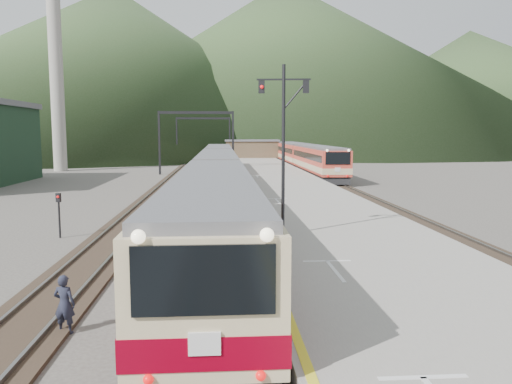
{
  "coord_description": "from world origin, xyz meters",
  "views": [
    {
      "loc": [
        0.31,
        -8.86,
        5.26
      ],
      "look_at": [
        2.21,
        18.51,
        2.0
      ],
      "focal_mm": 35.0,
      "sensor_mm": 36.0,
      "label": 1
    }
  ],
  "objects": [
    {
      "name": "track_main",
      "position": [
        0.0,
        40.0,
        0.07
      ],
      "size": [
        2.6,
        200.0,
        0.23
      ],
      "color": "black",
      "rests_on": "ground"
    },
    {
      "name": "track_far",
      "position": [
        -5.0,
        40.0,
        0.07
      ],
      "size": [
        2.6,
        200.0,
        0.23
      ],
      "color": "black",
      "rests_on": "ground"
    },
    {
      "name": "track_second",
      "position": [
        11.5,
        40.0,
        0.07
      ],
      "size": [
        2.6,
        200.0,
        0.23
      ],
      "color": "black",
      "rests_on": "ground"
    },
    {
      "name": "platform",
      "position": [
        5.6,
        38.0,
        0.5
      ],
      "size": [
        8.0,
        100.0,
        1.0
      ],
      "primitive_type": "cube",
      "color": "gray",
      "rests_on": "ground"
    },
    {
      "name": "gantry_near",
      "position": [
        -2.85,
        55.0,
        5.59
      ],
      "size": [
        9.55,
        0.25,
        8.0
      ],
      "color": "black",
      "rests_on": "ground"
    },
    {
      "name": "gantry_far",
      "position": [
        -2.85,
        80.0,
        5.59
      ],
      "size": [
        9.55,
        0.25,
        8.0
      ],
      "color": "black",
      "rests_on": "ground"
    },
    {
      "name": "smokestack",
      "position": [
        -22.0,
        62.0,
        15.0
      ],
      "size": [
        1.8,
        1.8,
        30.0
      ],
      "primitive_type": "cylinder",
      "color": "#9E998E",
      "rests_on": "ground"
    },
    {
      "name": "station_shed",
      "position": [
        5.6,
        78.0,
        2.57
      ],
      "size": [
        9.4,
        4.4,
        3.1
      ],
      "color": "brown",
      "rests_on": "platform"
    },
    {
      "name": "hill_a",
      "position": [
        -40.0,
        190.0,
        30.0
      ],
      "size": [
        180.0,
        180.0,
        60.0
      ],
      "primitive_type": "cone",
      "color": "#2A421D",
      "rests_on": "ground"
    },
    {
      "name": "hill_b",
      "position": [
        30.0,
        230.0,
        37.5
      ],
      "size": [
        220.0,
        220.0,
        75.0
      ],
      "primitive_type": "cone",
      "color": "#2A421D",
      "rests_on": "ground"
    },
    {
      "name": "hill_c",
      "position": [
        110.0,
        210.0,
        25.0
      ],
      "size": [
        160.0,
        160.0,
        50.0
      ],
      "primitive_type": "cone",
      "color": "#2A421D",
      "rests_on": "ground"
    },
    {
      "name": "main_train",
      "position": [
        0.0,
        29.23,
        2.02
      ],
      "size": [
        2.93,
        60.01,
        3.57
      ],
      "color": "#CAB588",
      "rests_on": "track_main"
    },
    {
      "name": "second_train",
      "position": [
        11.5,
        58.49,
        2.02
      ],
      "size": [
        2.93,
        39.95,
        3.58
      ],
      "color": "#C84231",
      "rests_on": "track_second"
    },
    {
      "name": "signal_mast",
      "position": [
        2.86,
        11.6,
        5.27
      ],
      "size": [
        2.19,
        0.42,
        7.01
      ],
      "color": "black",
      "rests_on": "platform"
    },
    {
      "name": "short_signal_b",
      "position": [
        -2.83,
        27.25,
        1.46
      ],
      "size": [
        0.24,
        0.18,
        2.27
      ],
      "color": "black",
      "rests_on": "ground"
    },
    {
      "name": "short_signal_c",
      "position": [
        -7.83,
        16.41,
        1.46
      ],
      "size": [
        0.25,
        0.2,
        2.27
      ],
      "color": "black",
      "rests_on": "ground"
    },
    {
      "name": "worker",
      "position": [
        -3.83,
        4.09,
        0.79
      ],
      "size": [
        0.64,
        0.49,
        1.58
      ],
      "primitive_type": "imported",
      "rotation": [
        0.0,
        0.0,
        2.94
      ],
      "color": "#1E2030",
      "rests_on": "ground"
    }
  ]
}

